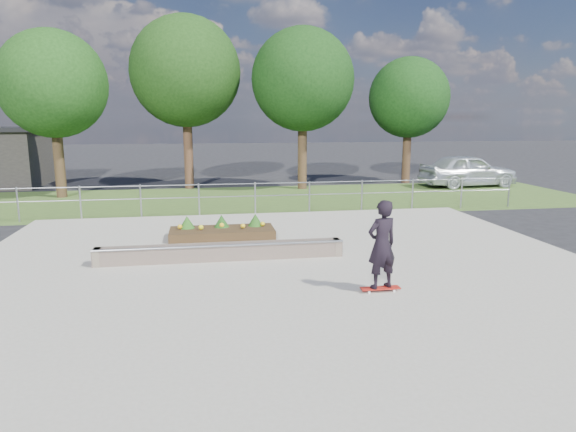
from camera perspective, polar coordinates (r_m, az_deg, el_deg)
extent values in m
plane|color=black|center=(11.44, 0.25, -6.87)|extent=(120.00, 120.00, 0.00)
cube|color=#355020|center=(22.08, -4.58, 1.82)|extent=(30.00, 8.00, 0.02)
cube|color=gray|center=(11.43, 0.25, -6.72)|extent=(15.00, 15.00, 0.06)
cylinder|color=#9B9EA4|center=(19.46, -27.81, 1.11)|extent=(0.06, 0.06, 1.20)
cylinder|color=#999DA2|center=(18.92, -22.06, 1.33)|extent=(0.06, 0.06, 1.20)
cylinder|color=gray|center=(18.58, -16.04, 1.55)|extent=(0.06, 0.06, 1.20)
cylinder|color=#919499|center=(18.46, -9.86, 1.75)|extent=(0.06, 0.06, 1.20)
cylinder|color=#93959B|center=(18.55, -3.67, 1.94)|extent=(0.06, 0.06, 1.20)
cylinder|color=gray|center=(18.85, 2.39, 2.09)|extent=(0.06, 0.06, 1.20)
cylinder|color=gray|center=(19.36, 8.20, 2.23)|extent=(0.06, 0.06, 1.20)
cylinder|color=gray|center=(20.06, 13.66, 2.33)|extent=(0.06, 0.06, 1.20)
cylinder|color=#999CA2|center=(20.92, 18.71, 2.40)|extent=(0.06, 0.06, 1.20)
cylinder|color=gray|center=(21.93, 23.33, 2.46)|extent=(0.06, 0.06, 1.20)
cylinder|color=gray|center=(18.47, -3.69, 3.62)|extent=(20.00, 0.04, 0.04)
cylinder|color=gray|center=(18.53, -3.67, 2.24)|extent=(20.00, 0.04, 0.04)
cylinder|color=#322214|center=(24.60, -24.05, 5.25)|extent=(0.44, 0.44, 2.93)
sphere|color=#12330E|center=(24.55, -24.69, 13.19)|extent=(4.55, 4.55, 4.55)
cylinder|color=#392116|center=(25.80, -11.00, 6.72)|extent=(0.44, 0.44, 3.38)
sphere|color=black|center=(25.83, -11.33, 15.46)|extent=(5.25, 5.25, 5.25)
cylinder|color=#332214|center=(25.27, 1.60, 6.58)|extent=(0.44, 0.44, 3.15)
sphere|color=black|center=(25.26, 1.65, 14.92)|extent=(4.90, 4.90, 4.90)
cylinder|color=#332114|center=(28.46, 13.02, 6.34)|extent=(0.44, 0.44, 2.70)
sphere|color=black|center=(28.40, 13.29, 12.68)|extent=(4.20, 4.20, 4.20)
cube|color=brown|center=(12.65, -7.40, -3.97)|extent=(6.00, 0.40, 0.40)
cylinder|color=gray|center=(12.41, -7.39, -3.32)|extent=(6.00, 0.06, 0.06)
cube|color=brown|center=(12.89, -20.43, -4.30)|extent=(0.15, 0.42, 0.40)
cube|color=brown|center=(13.07, 5.43, -3.45)|extent=(0.15, 0.42, 0.40)
cube|color=black|center=(15.04, -7.33, -1.87)|extent=(3.00, 1.20, 0.25)
sphere|color=gold|center=(15.11, -11.91, -1.17)|extent=(0.14, 0.14, 0.14)
sphere|color=yellow|center=(14.89, -9.64, -1.26)|extent=(0.14, 0.14, 0.14)
sphere|color=yellow|center=(15.10, -7.36, -1.03)|extent=(0.14, 0.14, 0.14)
sphere|color=gold|center=(14.94, -5.03, -1.11)|extent=(0.14, 0.14, 0.14)
sphere|color=gold|center=(15.19, -2.83, -0.88)|extent=(0.14, 0.14, 0.14)
cone|color=#1E4C15|center=(15.22, -11.16, -0.66)|extent=(0.44, 0.44, 0.36)
cone|color=#174112|center=(15.23, -7.39, -0.54)|extent=(0.44, 0.44, 0.36)
cone|color=#1B4614|center=(15.29, -3.65, -0.42)|extent=(0.44, 0.44, 0.36)
cylinder|color=silver|center=(10.38, 9.02, -8.38)|extent=(0.05, 0.03, 0.05)
cylinder|color=silver|center=(10.54, 8.71, -8.07)|extent=(0.05, 0.03, 0.05)
cylinder|color=silver|center=(10.55, 11.72, -8.15)|extent=(0.05, 0.03, 0.05)
cylinder|color=white|center=(10.71, 11.38, -7.85)|extent=(0.05, 0.03, 0.05)
cylinder|color=#A4A4AA|center=(10.45, 8.86, -8.09)|extent=(0.02, 0.18, 0.02)
cylinder|color=#98979C|center=(10.62, 11.55, -7.87)|extent=(0.02, 0.18, 0.02)
cube|color=#A11C13|center=(10.53, 10.22, -7.88)|extent=(0.80, 0.21, 0.02)
imported|color=black|center=(10.28, 10.39, -3.13)|extent=(0.74, 0.59, 1.78)
imported|color=silver|center=(27.68, 19.36, 4.80)|extent=(5.02, 2.35, 1.66)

